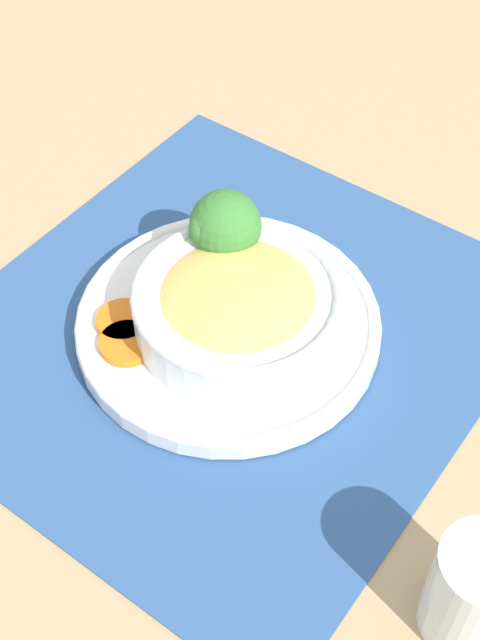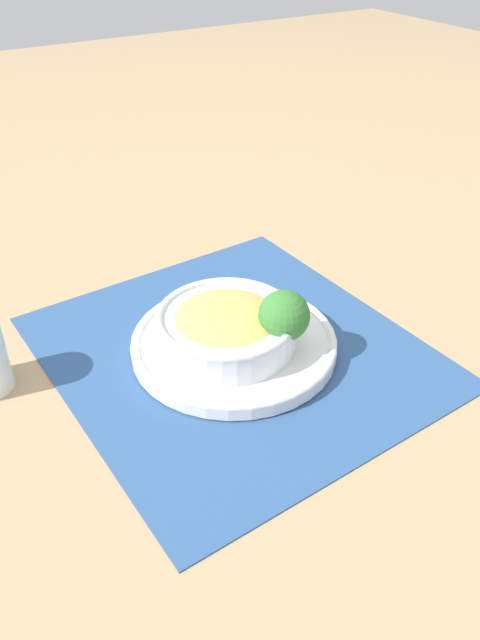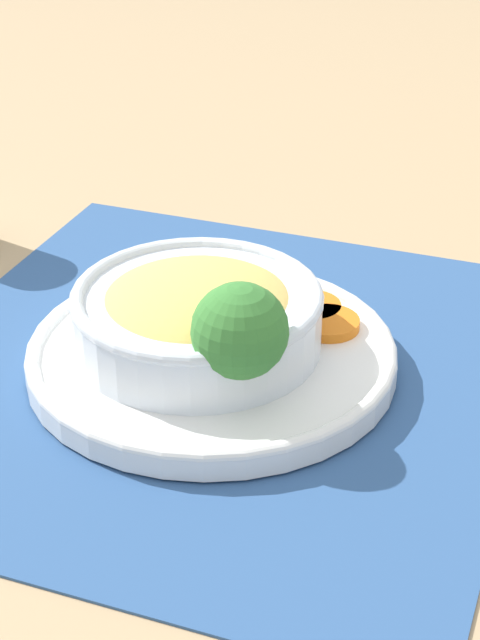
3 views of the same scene
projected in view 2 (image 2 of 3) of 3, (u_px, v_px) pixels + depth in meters
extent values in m
plane|color=tan|center=(234.00, 352.00, 0.84)|extent=(4.00, 4.00, 0.00)
cube|color=#2D5184|center=(234.00, 350.00, 0.83)|extent=(0.51, 0.47, 0.00)
cylinder|color=white|center=(234.00, 344.00, 0.83)|extent=(0.27, 0.27, 0.02)
torus|color=white|center=(234.00, 340.00, 0.82)|extent=(0.27, 0.27, 0.01)
cylinder|color=silver|center=(227.00, 331.00, 0.81)|extent=(0.18, 0.18, 0.04)
torus|color=silver|center=(227.00, 317.00, 0.79)|extent=(0.18, 0.18, 0.01)
ellipsoid|color=#E0B75B|center=(227.00, 324.00, 0.80)|extent=(0.15, 0.15, 0.05)
cylinder|color=#84AD5B|center=(283.00, 340.00, 0.80)|extent=(0.02, 0.02, 0.03)
sphere|color=#387A33|center=(284.00, 316.00, 0.78)|extent=(0.07, 0.07, 0.07)
sphere|color=#387A33|center=(281.00, 304.00, 0.79)|extent=(0.03, 0.03, 0.03)
sphere|color=#387A33|center=(287.00, 322.00, 0.76)|extent=(0.03, 0.03, 0.03)
cylinder|color=orange|center=(252.00, 300.00, 0.89)|extent=(0.05, 0.05, 0.01)
cylinder|color=orange|center=(234.00, 299.00, 0.90)|extent=(0.05, 0.05, 0.01)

